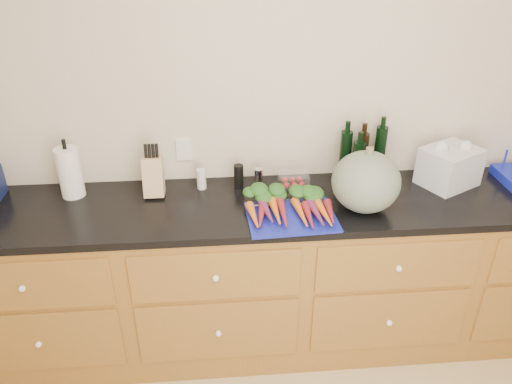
{
  "coord_description": "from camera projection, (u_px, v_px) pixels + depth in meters",
  "views": [
    {
      "loc": [
        -0.41,
        -0.91,
        2.25
      ],
      "look_at": [
        -0.24,
        1.2,
        1.06
      ],
      "focal_mm": 35.0,
      "sensor_mm": 36.0,
      "label": 1
    }
  ],
  "objects": [
    {
      "name": "knife_block",
      "position": [
        153.0,
        176.0,
        2.61
      ],
      "size": [
        0.1,
        0.1,
        0.21
      ],
      "primitive_type": "cube",
      "color": "tan",
      "rests_on": "countertop"
    },
    {
      "name": "carrots",
      "position": [
        290.0,
        206.0,
        2.47
      ],
      "size": [
        0.45,
        0.33,
        0.06
      ],
      "color": "orange",
      "rests_on": "cutting_board"
    },
    {
      "name": "wall_back",
      "position": [
        293.0,
        113.0,
        2.7
      ],
      "size": [
        4.1,
        0.05,
        2.6
      ],
      "primitive_type": "cube",
      "color": "beige",
      "rests_on": "ground"
    },
    {
      "name": "canister_chrome",
      "position": [
        258.0,
        178.0,
        2.71
      ],
      "size": [
        0.05,
        0.05,
        0.1
      ],
      "primitive_type": "cylinder",
      "color": "silver",
      "rests_on": "countertop"
    },
    {
      "name": "squash",
      "position": [
        366.0,
        182.0,
        2.45
      ],
      "size": [
        0.34,
        0.34,
        0.3
      ],
      "primitive_type": "ellipsoid",
      "color": "#556554",
      "rests_on": "countertop"
    },
    {
      "name": "countertop",
      "position": [
        300.0,
        204.0,
        2.6
      ],
      "size": [
        3.64,
        0.62,
        0.04
      ],
      "primitive_type": "cube",
      "color": "black",
      "rests_on": "cabinets"
    },
    {
      "name": "tomato_box",
      "position": [
        293.0,
        179.0,
        2.72
      ],
      "size": [
        0.16,
        0.13,
        0.07
      ],
      "primitive_type": "cube",
      "color": "white",
      "rests_on": "countertop"
    },
    {
      "name": "grocery_bag",
      "position": [
        449.0,
        167.0,
        2.7
      ],
      "size": [
        0.36,
        0.33,
        0.21
      ],
      "primitive_type": null,
      "rotation": [
        0.0,
        0.0,
        0.48
      ],
      "color": "white",
      "rests_on": "countertop"
    },
    {
      "name": "cutting_board",
      "position": [
        291.0,
        217.0,
        2.44
      ],
      "size": [
        0.45,
        0.35,
        0.01
      ],
      "primitive_type": "cube",
      "rotation": [
        0.0,
        0.0,
        0.05
      ],
      "color": "#131C97",
      "rests_on": "countertop"
    },
    {
      "name": "grinder_pepper",
      "position": [
        239.0,
        176.0,
        2.69
      ],
      "size": [
        0.05,
        0.05,
        0.13
      ],
      "primitive_type": "cylinder",
      "color": "black",
      "rests_on": "countertop"
    },
    {
      "name": "bottles",
      "position": [
        361.0,
        157.0,
        2.73
      ],
      "size": [
        0.25,
        0.13,
        0.31
      ],
      "color": "black",
      "rests_on": "countertop"
    },
    {
      "name": "paper_towel",
      "position": [
        70.0,
        173.0,
        2.58
      ],
      "size": [
        0.12,
        0.12,
        0.27
      ],
      "primitive_type": "cylinder",
      "color": "white",
      "rests_on": "countertop"
    },
    {
      "name": "cabinets",
      "position": [
        296.0,
        276.0,
        2.83
      ],
      "size": [
        3.6,
        0.64,
        0.9
      ],
      "color": "brown",
      "rests_on": "ground"
    },
    {
      "name": "grinder_salt",
      "position": [
        201.0,
        179.0,
        2.68
      ],
      "size": [
        0.05,
        0.05,
        0.11
      ],
      "primitive_type": "cylinder",
      "color": "silver",
      "rests_on": "countertop"
    }
  ]
}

